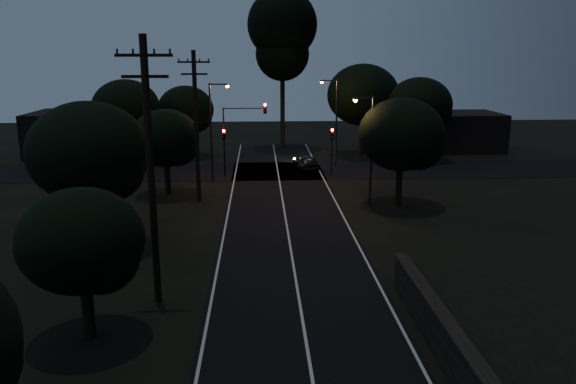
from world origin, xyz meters
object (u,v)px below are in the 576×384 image
signal_mast (244,126)px  tall_pine (282,34)px  streetlight_a (213,125)px  car (306,162)px  signal_left (224,144)px  utility_pole_far (196,124)px  streetlight_b (334,117)px  streetlight_c (369,143)px  utility_pole_mid (151,169)px  signal_right (332,143)px

signal_mast → tall_pine: bearing=75.4°
streetlight_a → car: streetlight_a is taller
signal_left → car: size_ratio=1.02×
utility_pole_far → streetlight_b: 16.51m
streetlight_c → car: bearing=104.6°
utility_pole_mid → car: utility_pole_mid is taller
utility_pole_far → tall_pine: size_ratio=0.62×
signal_right → car: 3.80m
utility_pole_mid → streetlight_b: utility_pole_mid is taller
utility_pole_mid → streetlight_a: bearing=88.3°
car → utility_pole_mid: bearing=61.5°
utility_pole_far → utility_pole_mid: bearing=-90.0°
utility_pole_mid → signal_mast: utility_pole_mid is taller
utility_pole_far → streetlight_c: utility_pole_far is taller
streetlight_b → streetlight_a: bearing=-150.5°
streetlight_b → car: (-2.71, -1.60, -3.95)m
streetlight_a → tall_pine: bearing=69.6°
signal_mast → streetlight_a: size_ratio=0.78×
streetlight_b → streetlight_c: streetlight_b is taller
tall_pine → car: bearing=-82.8°
signal_mast → car: signal_mast is taller
signal_right → signal_mast: 7.66m
signal_left → signal_mast: signal_mast is taller
utility_pole_far → streetlight_c: size_ratio=1.40×
signal_left → streetlight_c: (10.43, -9.99, 1.51)m
car → tall_pine: bearing=-93.8°
utility_pole_mid → streetlight_b: (11.31, 29.00, -1.10)m
utility_pole_mid → tall_pine: size_ratio=0.65×
tall_pine → streetlight_c: tall_pine is taller
signal_left → streetlight_b: 10.84m
signal_left → signal_mast: bearing=0.1°
tall_pine → signal_left: size_ratio=4.15×
signal_mast → streetlight_c: streetlight_c is taller
signal_mast → streetlight_b: bearing=26.0°
signal_left → streetlight_b: size_ratio=0.51×
utility_pole_far → signal_left: 8.53m
utility_pole_far → car: bearing=50.4°
signal_right → signal_mast: (-7.51, 0.00, 1.50)m
streetlight_a → utility_pole_far: bearing=-96.6°
streetlight_c → car: streetlight_c is taller
tall_pine → car: (1.60, -12.60, -11.60)m
tall_pine → signal_right: size_ratio=4.15×
tall_pine → streetlight_a: 19.68m
signal_right → streetlight_a: 10.26m
utility_pole_far → signal_mast: size_ratio=1.68×
utility_pole_far → signal_mast: 8.64m
tall_pine → streetlight_c: size_ratio=2.27×
signal_right → streetlight_c: (1.23, -9.99, 1.51)m
streetlight_a → streetlight_c: bearing=-35.7°
signal_mast → streetlight_c: bearing=-48.8°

